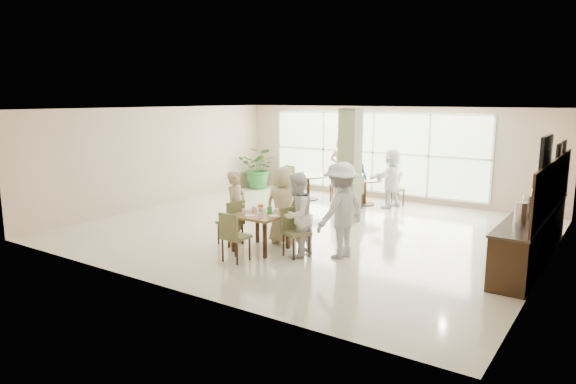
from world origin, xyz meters
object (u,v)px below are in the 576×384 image
Objects in this scene: adult_standing at (341,168)px; teen_right at (297,215)px; buffet_counter at (533,231)px; teen_left at (236,208)px; adult_b at (392,178)px; teen_far at (283,205)px; main_table at (261,219)px; adult_a at (350,176)px; teen_standing at (341,210)px; potted_plant at (259,168)px; round_table_right at (365,186)px; round_table_left at (308,181)px.

teen_right is at bearing 103.37° from adult_standing.
teen_right is at bearing -147.94° from buffet_counter.
adult_b is at bearing -18.50° from teen_left.
buffet_counter is 4.91m from teen_far.
adult_b reaches higher than main_table.
teen_standing is at bearing -51.56° from adult_a.
teen_right is (1.51, 0.01, 0.04)m from teen_left.
teen_standing is at bearing 160.39° from teen_far.
adult_a is at bearing -11.11° from teen_left.
teen_far is at bearing -71.22° from adult_a.
potted_plant is at bearing -119.62° from teen_standing.
teen_standing reaches higher than teen_left.
teen_standing is (1.81, -4.82, 0.37)m from round_table_right.
adult_a is (-0.01, -0.91, 0.39)m from round_table_right.
teen_left is at bearing 89.01° from adult_standing.
round_table_right is 5.27m from teen_left.
buffet_counter is (4.91, -2.84, -0.00)m from round_table_right.
round_table_left is 0.68× the size of adult_b.
adult_b is (0.45, 4.69, 0.01)m from teen_far.
adult_a is (0.42, 4.34, 0.17)m from teen_left.
buffet_counter is (6.67, -2.58, -0.03)m from round_table_left.
teen_left is at bearing -67.53° from teen_standing.
teen_standing is (2.24, 0.43, 0.15)m from teen_left.
teen_far is 5.23m from adult_standing.
round_table_right is 0.63× the size of teen_right.
teen_left reaches higher than round_table_right.
teen_standing is (1.48, -0.20, 0.10)m from teen_far.
adult_a is at bearing -96.50° from teen_far.
teen_left is 4.36m from adult_a.
round_table_right is at bearing -72.54° from adult_b.
adult_standing reaches higher than adult_b.
adult_standing is (3.13, 0.01, 0.22)m from potted_plant.
teen_standing reaches higher than adult_b.
teen_left reaches higher than potted_plant.
buffet_counter is 2.51× the size of adult_standing.
adult_b reaches higher than round_table_left.
main_table is 5.31m from round_table_right.
teen_far is (4.50, -5.04, 0.11)m from potted_plant.
adult_standing is at bearing 0.43° from teen_left.
adult_a is 1.27m from adult_b.
adult_b is at bearing 7.65° from round_table_left.
adult_standing is (-1.36, 5.04, 0.11)m from teen_far.
round_table_left is 5.80m from teen_standing.
teen_far reaches higher than potted_plant.
round_table_left is 7.15m from buffet_counter.
teen_standing reaches higher than teen_right.
round_table_left is 5.16m from teen_left.
adult_b is (2.55, 0.34, 0.25)m from round_table_left.
teen_right is 0.99× the size of adult_b.
buffet_counter is at bearing -30.07° from round_table_right.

